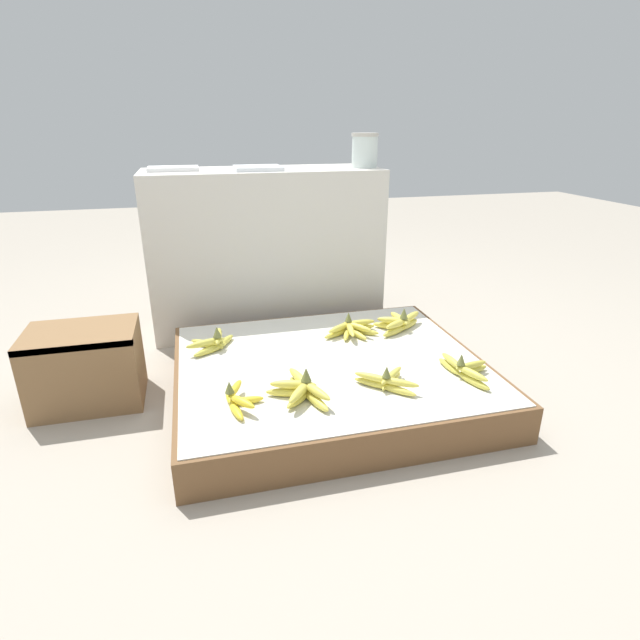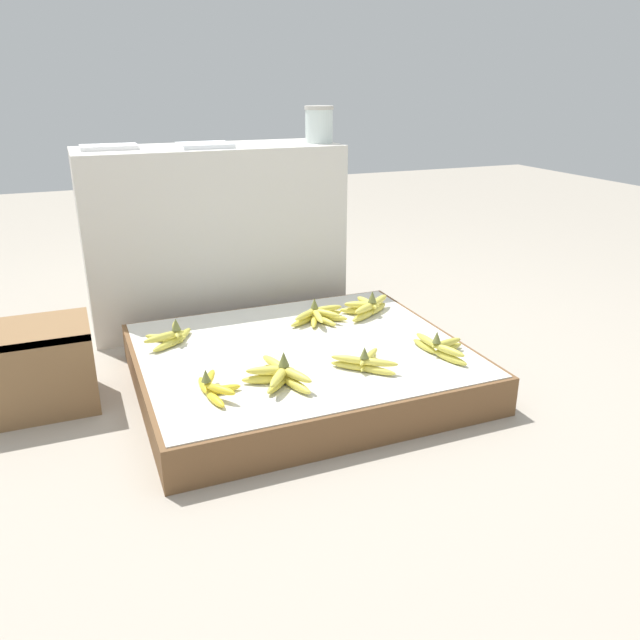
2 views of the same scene
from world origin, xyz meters
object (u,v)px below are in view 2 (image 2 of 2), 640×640
banana_bunch_front_right (440,347)px  foam_tray_white (109,147)px  banana_bunch_front_midleft (280,375)px  glass_jar (319,124)px  banana_bunch_middle_left (172,336)px  banana_bunch_middle_midright (319,316)px  banana_bunch_front_left (213,387)px  banana_bunch_front_midright (365,362)px  wooden_crate (33,368)px  banana_bunch_middle_right (368,307)px

banana_bunch_front_right → foam_tray_white: 1.56m
banana_bunch_front_right → banana_bunch_front_midleft: bearing=-179.6°
glass_jar → banana_bunch_middle_left: bearing=-146.5°
banana_bunch_front_right → banana_bunch_middle_left: bearing=151.9°
banana_bunch_middle_midright → glass_jar: glass_jar is taller
foam_tray_white → banana_bunch_front_midleft: bearing=-71.1°
banana_bunch_front_left → glass_jar: 1.43m
banana_bunch_front_midright → banana_bunch_middle_left: (-0.56, 0.47, 0.00)m
wooden_crate → banana_bunch_front_midleft: (0.73, -0.41, 0.03)m
wooden_crate → foam_tray_white: size_ratio=1.72×
banana_bunch_middle_midright → banana_bunch_front_left: bearing=-139.5°
banana_bunch_front_midleft → banana_bunch_middle_midright: bearing=55.1°
foam_tray_white → glass_jar: bearing=-3.9°
banana_bunch_front_midleft → banana_bunch_middle_right: 0.72m
glass_jar → banana_bunch_front_midleft: bearing=-118.5°
banana_bunch_middle_right → foam_tray_white: 1.25m
banana_bunch_front_left → foam_tray_white: foam_tray_white is taller
banana_bunch_front_midleft → foam_tray_white: foam_tray_white is taller
banana_bunch_front_left → foam_tray_white: (-0.15, 1.05, 0.63)m
banana_bunch_front_midright → banana_bunch_middle_midright: 0.47m
banana_bunch_middle_midright → banana_bunch_middle_right: bearing=1.2°
banana_bunch_front_midright → banana_bunch_middle_right: bearing=62.9°
banana_bunch_front_midright → glass_jar: 1.25m
banana_bunch_middle_right → glass_jar: bearing=90.2°
wooden_crate → banana_bunch_middle_left: 0.48m
banana_bunch_front_midleft → banana_bunch_middle_right: (0.54, 0.47, -0.00)m
banana_bunch_front_midleft → foam_tray_white: 1.28m
wooden_crate → foam_tray_white: (0.37, 0.65, 0.65)m
wooden_crate → banana_bunch_middle_right: wooden_crate is taller
wooden_crate → banana_bunch_middle_midright: wooden_crate is taller
banana_bunch_front_midleft → banana_bunch_front_midright: size_ratio=1.34×
banana_bunch_front_left → banana_bunch_front_right: 0.81m
banana_bunch_front_midleft → banana_bunch_front_midright: (0.30, -0.01, -0.01)m
banana_bunch_middle_midright → banana_bunch_middle_right: size_ratio=1.05×
banana_bunch_front_right → foam_tray_white: bearing=132.4°
banana_bunch_front_midleft → banana_bunch_front_right: 0.60m
banana_bunch_front_midright → banana_bunch_front_right: bearing=2.2°
banana_bunch_front_midleft → glass_jar: 1.33m
banana_bunch_front_midleft → glass_jar: size_ratio=1.64×
banana_bunch_front_midleft → foam_tray_white: bearing=108.9°
banana_bunch_front_midright → wooden_crate: bearing=157.8°
banana_bunch_middle_midright → banana_bunch_middle_left: bearing=179.9°
foam_tray_white → banana_bunch_front_midright: bearing=-58.2°
wooden_crate → banana_bunch_middle_right: 1.28m
banana_bunch_middle_right → glass_jar: size_ratio=1.52×
banana_bunch_middle_right → banana_bunch_front_left: bearing=-148.6°
banana_bunch_front_left → banana_bunch_middle_midright: bearing=40.5°
banana_bunch_front_midleft → glass_jar: (0.54, 1.00, 0.69)m
glass_jar → foam_tray_white: glass_jar is taller
glass_jar → foam_tray_white: (-0.90, 0.06, -0.07)m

